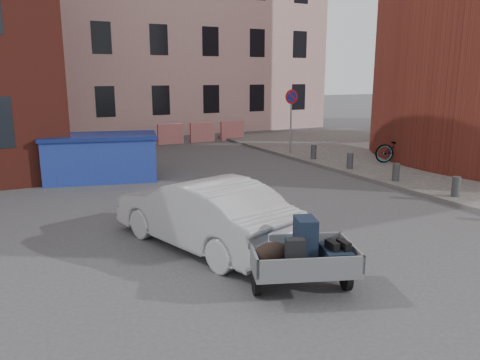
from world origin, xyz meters
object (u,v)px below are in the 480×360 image
silver_car (202,212)px  bicycle (401,148)px  trailer (302,256)px  dumpster (101,157)px

silver_car → bicycle: (9.97, 4.62, -0.03)m
trailer → silver_car: (-0.61, 2.62, 0.09)m
dumpster → bicycle: 10.90m
trailer → dumpster: 9.82m
silver_car → dumpster: bearing=-102.5°
trailer → dumpster: dumpster is taller
dumpster → silver_car: size_ratio=0.92×
trailer → bicycle: trailer is taller
trailer → bicycle: bearing=57.7°
silver_car → bicycle: silver_car is taller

